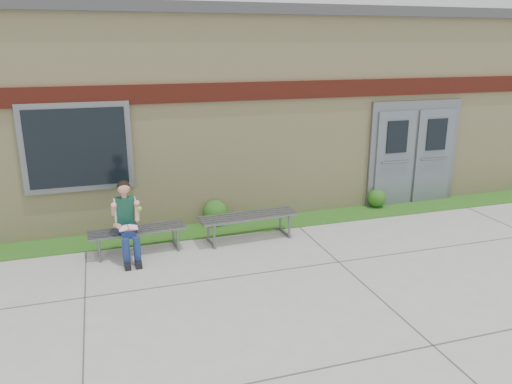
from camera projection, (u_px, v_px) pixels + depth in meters
name	position (u px, v px, depth m)	size (l,w,h in m)	color
ground	(294.00, 284.00, 7.52)	(80.00, 80.00, 0.00)	#9E9E99
grass_strip	(245.00, 226.00, 9.89)	(16.00, 0.80, 0.02)	#275516
school_building	(206.00, 101.00, 12.38)	(16.20, 6.22, 4.20)	beige
bench_left	(138.00, 234.00, 8.57)	(1.66, 0.56, 0.42)	slate
bench_right	(249.00, 221.00, 9.14)	(1.83, 0.60, 0.47)	slate
girl	(127.00, 220.00, 8.24)	(0.49, 0.80, 1.32)	navy
shrub_mid	(215.00, 212.00, 9.89)	(0.49, 0.49, 0.49)	#275516
shrub_east	(377.00, 198.00, 10.95)	(0.40, 0.40, 0.40)	#275516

